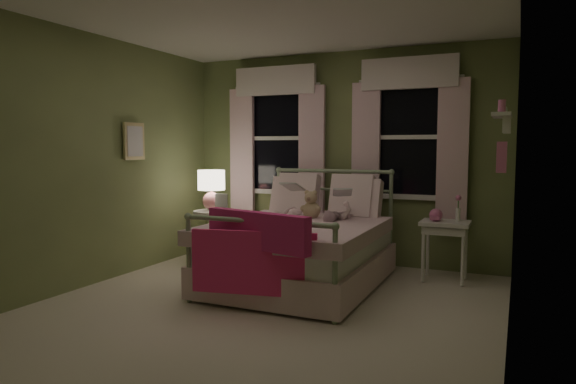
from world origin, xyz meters
The scene contains 18 objects.
room_shell centered at (0.00, 0.00, 1.30)m, with size 4.20×4.20×4.20m.
bed centered at (0.00, 0.87, 0.38)m, with size 1.58×2.04×1.18m.
pink_throw centered at (0.00, -0.16, 0.61)m, with size 1.09×0.39×0.71m.
child_left centered at (-0.28, 1.29, 0.98)m, with size 0.30×0.20×0.82m, color #F7D1DD.
child_right centered at (0.28, 1.29, 0.95)m, with size 0.37×0.28×0.75m, color #F7D1DD.
book_left centered at (-0.28, 1.04, 0.96)m, with size 0.20×0.27×0.03m, color beige.
book_right centered at (0.28, 1.04, 0.92)m, with size 0.20×0.27×0.02m, color beige.
teddy_bear centered at (0.00, 1.13, 0.79)m, with size 0.23×0.19×0.32m.
nightstand_left centered at (-1.42, 1.36, 0.42)m, with size 0.46×0.46×0.65m.
table_lamp centered at (-1.42, 1.36, 0.95)m, with size 0.33×0.33×0.49m.
book_nightstand centered at (-1.32, 1.28, 0.66)m, with size 0.16×0.22×0.02m, color beige.
nightstand_right centered at (1.34, 1.61, 0.55)m, with size 0.50×0.40×0.64m.
pink_toy centered at (1.24, 1.61, 0.71)m, with size 0.14×0.19×0.14m.
bud_vase centered at (1.46, 1.66, 0.79)m, with size 0.06×0.06×0.28m.
window_left centered at (-0.85, 2.03, 1.62)m, with size 1.34×0.13×1.96m.
window_right centered at (0.85, 2.03, 1.62)m, with size 1.34×0.13×1.96m.
wall_shelf centered at (1.90, 0.70, 1.52)m, with size 0.15×0.50×0.60m.
framed_picture centered at (-1.95, 0.60, 1.50)m, with size 0.03×0.32×0.42m.
Camera 1 is at (2.04, -3.99, 1.43)m, focal length 32.00 mm.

